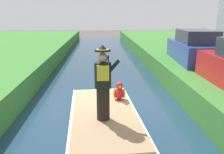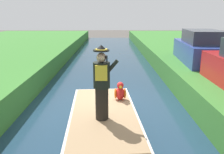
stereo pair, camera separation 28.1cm
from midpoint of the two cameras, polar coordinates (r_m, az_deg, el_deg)
name	(u,v)px [view 1 (the left image)]	position (r m, az deg, el deg)	size (l,w,h in m)	color
ground_plane	(103,113)	(7.86, -3.19, -8.97)	(80.00, 80.00, 0.00)	#4C4742
canal_water	(103,112)	(7.84, -3.20, -8.64)	(5.47, 48.00, 0.10)	#1E384C
boat	(104,123)	(6.33, -3.22, -11.29)	(2.07, 4.31, 0.61)	silver
person_pirate	(103,83)	(5.50, -3.68, -1.63)	(0.61, 0.42, 1.85)	black
parrot_plush	(119,92)	(6.98, 0.63, -3.74)	(0.36, 0.35, 0.57)	red
parked_car_blue	(194,48)	(11.70, 19.07, 6.81)	(2.00, 4.12, 1.50)	#2D4293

